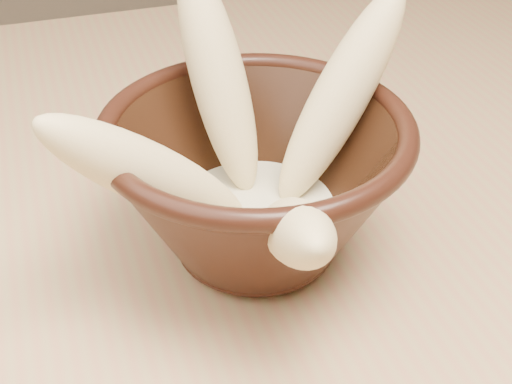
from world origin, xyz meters
TOP-DOWN VIEW (x-y plane):
  - table at (0.00, 0.00)m, footprint 1.20×0.80m
  - bowl at (-0.22, -0.08)m, footprint 0.20×0.20m
  - milk_puddle at (-0.22, -0.08)m, footprint 0.11×0.11m
  - banana_upright at (-0.23, -0.02)m, footprint 0.06×0.11m
  - banana_left at (-0.29, -0.09)m, footprint 0.14×0.06m
  - banana_right at (-0.16, -0.06)m, footprint 0.13×0.08m
  - banana_front at (-0.22, -0.15)m, footprint 0.07×0.14m

SIDE VIEW (x-z plane):
  - table at x=0.00m, z-range 0.30..1.05m
  - milk_puddle at x=-0.22m, z-range 0.78..0.79m
  - bowl at x=-0.22m, z-range 0.76..0.87m
  - banana_front at x=-0.22m, z-range 0.77..0.88m
  - banana_left at x=-0.29m, z-range 0.78..0.91m
  - banana_right at x=-0.16m, z-range 0.78..0.93m
  - banana_upright at x=-0.23m, z-range 0.78..0.94m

